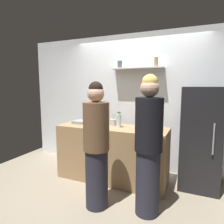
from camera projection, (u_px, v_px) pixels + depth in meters
ground_plane at (112, 198)px, 2.91m from camera, size 5.28×5.28×0.00m
back_wall_assembly at (137, 102)px, 3.87m from camera, size 4.80×0.32×2.60m
refrigerator at (201, 138)px, 3.12m from camera, size 0.59×0.60×1.61m
counter at (112, 153)px, 3.43m from camera, size 1.87×0.62×0.94m
baking_pan at (83, 122)px, 3.65m from camera, size 0.34×0.24×0.05m
utensil_holder at (113, 122)px, 3.45m from camera, size 0.11×0.11×0.22m
wine_bottle_dark_glass at (101, 116)px, 3.72m from camera, size 0.07×0.07×0.32m
wine_bottle_green_glass at (159, 123)px, 3.05m from camera, size 0.07×0.07×0.32m
wine_bottle_amber_glass at (88, 121)px, 3.29m from camera, size 0.07×0.07×0.30m
water_bottle_plastic at (119, 120)px, 3.30m from camera, size 0.09×0.09×0.26m
person_brown_jacket at (96, 147)px, 2.60m from camera, size 0.34×0.34×1.68m
person_blonde at (148, 147)px, 2.45m from camera, size 0.34×0.34×1.76m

